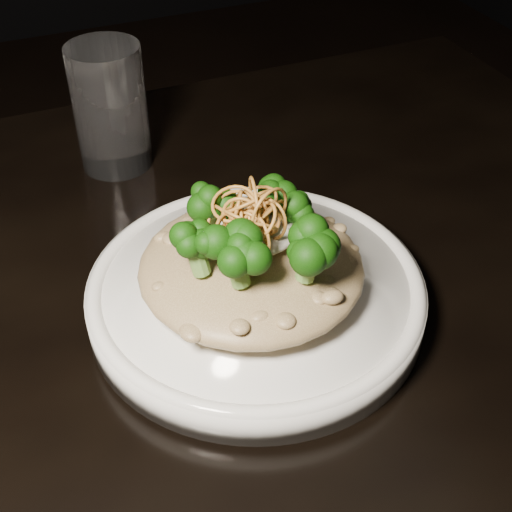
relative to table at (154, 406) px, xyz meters
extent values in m
cube|color=black|center=(0.00, 0.00, 0.06)|extent=(1.10, 0.80, 0.04)
cylinder|color=black|center=(0.48, 0.33, -0.31)|extent=(0.05, 0.05, 0.71)
cylinder|color=white|center=(0.09, 0.00, 0.10)|extent=(0.27, 0.27, 0.03)
ellipsoid|color=brown|center=(0.09, 0.00, 0.13)|extent=(0.17, 0.17, 0.04)
ellipsoid|color=white|center=(0.10, 0.00, 0.16)|extent=(0.06, 0.06, 0.02)
cylinder|color=white|center=(0.05, 0.25, 0.15)|extent=(0.09, 0.09, 0.13)
camera|label=1|loc=(-0.07, -0.39, 0.48)|focal=50.00mm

